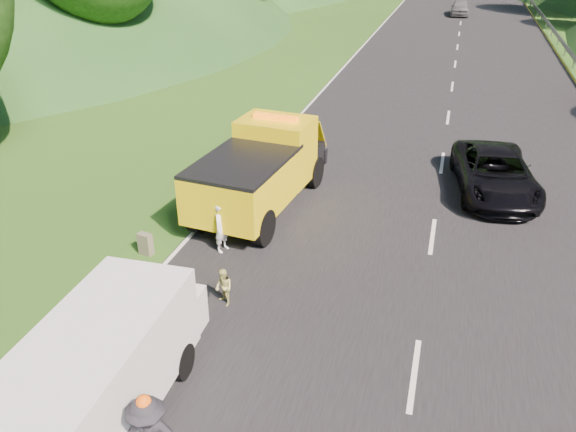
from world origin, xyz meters
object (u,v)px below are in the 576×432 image
(tow_truck, at_px, (261,168))
(passing_suv, at_px, (491,193))
(white_van, at_px, (96,375))
(suitcase, at_px, (146,244))
(woman, at_px, (223,251))
(child, at_px, (225,304))

(tow_truck, xyz_separation_m, passing_suv, (7.27, 3.19, -1.34))
(white_van, distance_m, suitcase, 6.16)
(white_van, xyz_separation_m, suitcase, (-2.29, 5.65, -0.89))
(woman, relative_size, child, 1.52)
(woman, bearing_deg, suitcase, 125.07)
(woman, bearing_deg, tow_truck, 11.07)
(child, xyz_separation_m, suitcase, (-3.00, 1.58, 0.32))
(white_van, bearing_deg, child, 77.99)
(white_van, height_order, woman, white_van)
(tow_truck, bearing_deg, child, -75.28)
(passing_suv, bearing_deg, white_van, -127.49)
(child, distance_m, suitcase, 3.41)
(tow_truck, bearing_deg, white_van, -83.42)
(woman, distance_m, suitcase, 2.17)
(tow_truck, xyz_separation_m, woman, (-0.15, -3.01, -1.34))
(suitcase, relative_size, passing_suv, 0.12)
(passing_suv, bearing_deg, tow_truck, -164.33)
(white_van, xyz_separation_m, passing_suv, (7.12, 12.62, -1.21))
(tow_truck, height_order, suitcase, tow_truck)
(suitcase, bearing_deg, woman, 21.16)
(white_van, xyz_separation_m, child, (0.71, 4.06, -1.21))
(woman, distance_m, passing_suv, 9.67)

